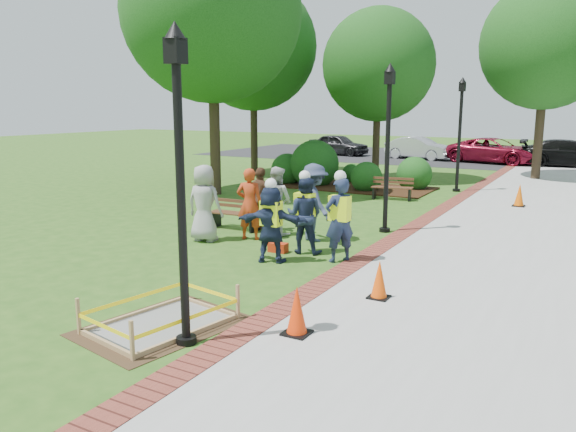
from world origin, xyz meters
The scene contains 36 objects.
ground centered at (0.00, 0.00, 0.00)m, with size 100.00×100.00×0.00m, color #285116.
sidewalk centered at (5.00, 10.00, 0.01)m, with size 6.00×60.00×0.02m, color #9E9E99.
brick_edging centered at (1.75, 10.00, 0.01)m, with size 0.50×60.00×0.03m, color maroon.
mulch_bed centered at (-3.00, 12.00, 0.02)m, with size 7.00×3.00×0.05m, color #381E0F.
parking_lot centered at (0.00, 27.00, 0.00)m, with size 36.00×12.00×0.01m, color black.
wet_concrete_pad centered at (0.54, -2.71, 0.23)m, with size 2.10×2.58×0.55m.
bench_near centered at (-2.31, 3.34, 0.24)m, with size 1.44×0.53×0.77m.
bench_far centered at (-0.27, 9.95, 0.24)m, with size 1.47×0.71×0.76m.
cone_front centered at (2.45, -2.00, 0.35)m, with size 0.37×0.37×0.73m.
cone_back centered at (2.93, 0.03, 0.33)m, with size 0.34×0.34×0.68m.
cone_far centered at (3.79, 10.61, 0.36)m, with size 0.38×0.38×0.75m.
toolbox centered at (-0.13, 1.87, 0.11)m, with size 0.42×0.23×0.21m, color #B3270D.
lamp_near centered at (1.25, -3.00, 2.48)m, with size 0.28×0.28×4.26m.
lamp_mid centered at (1.25, 5.00, 2.48)m, with size 0.28×0.28×4.26m.
lamp_far centered at (1.25, 13.00, 2.48)m, with size 0.28×0.28×4.26m.
tree_left centered at (-6.36, 7.97, 6.43)m, with size 6.32×6.32×9.60m.
tree_back centered at (-2.65, 14.64, 4.91)m, with size 4.76×4.76×7.30m.
tree_right centered at (3.46, 18.52, 5.79)m, with size 5.54×5.54×8.57m.
tree_far centered at (-8.39, 13.76, 5.88)m, with size 5.83×5.83×8.80m.
shrub_a centered at (-5.51, 11.82, 0.00)m, with size 1.36×1.36×1.36m, color #143F12.
shrub_b centered at (-4.29, 11.94, 0.00)m, with size 2.00×2.00×2.00m, color #143F12.
shrub_c centered at (-1.81, 11.44, 0.00)m, with size 1.21×1.21×1.21m, color #143F12.
shrub_d centered at (-0.35, 12.80, 0.00)m, with size 1.38×1.38×1.38m, color #143F12.
shrub_e centered at (-3.23, 13.40, 0.00)m, with size 0.87×0.87×0.87m, color #143F12.
casual_person_a centered at (-2.20, 1.92, 0.92)m, with size 0.63×0.44×1.85m.
casual_person_b centered at (-1.36, 2.60, 0.88)m, with size 0.65×0.52×1.75m.
casual_person_c centered at (-1.06, 3.41, 0.86)m, with size 0.62×0.47×1.72m.
casual_person_d centered at (-1.64, 3.56, 0.83)m, with size 0.56×0.39×1.66m.
casual_person_e centered at (0.08, 3.21, 0.94)m, with size 0.71×0.65×1.87m.
hivis_worker_a centered at (0.15, 1.11, 0.88)m, with size 0.59×0.47×1.77m.
hivis_worker_b centered at (1.38, 1.82, 0.95)m, with size 0.64×0.67×1.93m.
hivis_worker_c centered at (0.41, 2.11, 0.92)m, with size 0.59×0.44×1.84m.
parked_car_a centered at (-9.30, 25.40, 0.00)m, with size 4.60×2.00×1.50m, color black.
parked_car_b centered at (-3.83, 25.19, 0.00)m, with size 4.48×1.95×1.46m, color #B6B5BB.
parked_car_c centered at (0.62, 24.88, 0.00)m, with size 4.75×2.06×1.55m, color maroon.
parked_car_d centered at (4.46, 24.76, 0.00)m, with size 4.81×2.09×1.57m, color black.
Camera 1 is at (6.03, -8.64, 3.23)m, focal length 35.00 mm.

